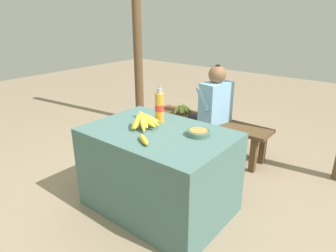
% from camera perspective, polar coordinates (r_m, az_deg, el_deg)
% --- Properties ---
extents(ground_plane, '(12.00, 12.00, 0.00)m').
position_cam_1_polar(ground_plane, '(2.62, -1.71, -14.97)').
color(ground_plane, gray).
extents(market_counter, '(1.12, 0.77, 0.68)m').
position_cam_1_polar(market_counter, '(2.43, -1.80, -8.45)').
color(market_counter, '#4C706B').
rests_on(market_counter, ground_plane).
extents(banana_bunch_ripe, '(0.20, 0.28, 0.14)m').
position_cam_1_polar(banana_bunch_ripe, '(2.34, -4.53, 1.23)').
color(banana_bunch_ripe, '#4C381E').
rests_on(banana_bunch_ripe, market_counter).
extents(serving_bowl, '(0.17, 0.17, 0.04)m').
position_cam_1_polar(serving_bowl, '(2.21, 5.80, -1.22)').
color(serving_bowl, '#4C6B5B').
rests_on(serving_bowl, market_counter).
extents(water_bottle, '(0.08, 0.08, 0.31)m').
position_cam_1_polar(water_bottle, '(2.44, -1.61, 3.65)').
color(water_bottle, gold).
rests_on(water_bottle, market_counter).
extents(loose_banana_front, '(0.17, 0.13, 0.04)m').
position_cam_1_polar(loose_banana_front, '(2.09, -4.63, -2.60)').
color(loose_banana_front, gold).
rests_on(loose_banana_front, market_counter).
extents(wooden_bench, '(1.42, 0.32, 0.40)m').
position_cam_1_polar(wooden_bench, '(3.43, 7.69, 0.22)').
color(wooden_bench, brown).
rests_on(wooden_bench, ground_plane).
extents(seated_vendor, '(0.45, 0.42, 1.03)m').
position_cam_1_polar(seated_vendor, '(3.30, 8.43, 4.10)').
color(seated_vendor, '#232328').
rests_on(seated_vendor, ground_plane).
extents(banana_bunch_green, '(0.16, 0.28, 0.13)m').
position_cam_1_polar(banana_bunch_green, '(3.57, 2.78, 3.43)').
color(banana_bunch_green, '#4C381E').
rests_on(banana_bunch_green, wooden_bench).
extents(support_post_near, '(0.12, 0.12, 2.74)m').
position_cam_1_polar(support_post_near, '(4.24, -5.95, 18.65)').
color(support_post_near, brown).
rests_on(support_post_near, ground_plane).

